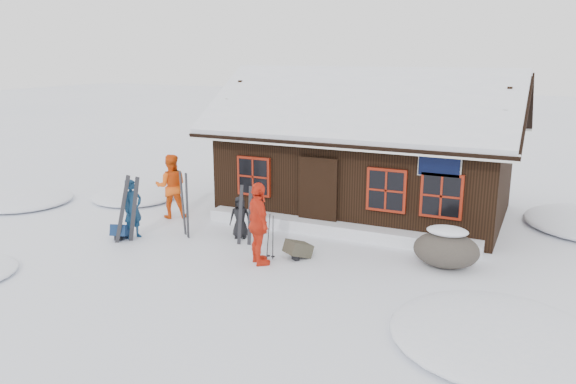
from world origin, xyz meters
name	(u,v)px	position (x,y,z in m)	size (l,w,h in m)	color
ground	(246,253)	(0.00, 0.00, 0.00)	(120.00, 120.00, 0.00)	white
mountain_hut	(368,161)	(1.50, 4.98, 1.58)	(8.90, 6.09, 4.42)	black
snow_drift	(336,229)	(1.50, 2.25, 0.17)	(7.60, 0.60, 0.35)	white
snow_mounds	(336,240)	(1.65, 1.86, 0.00)	(20.60, 13.20, 0.48)	white
skier_teal	(133,209)	(-3.28, -0.25, 0.80)	(0.58, 0.38, 1.60)	navy
skier_orange_left	(171,186)	(-3.54, 1.78, 0.96)	(0.93, 0.72, 1.91)	#EF5510
skier_orange_right	(259,224)	(0.63, -0.51, 0.98)	(1.14, 0.48, 1.95)	red
skier_crouched	(240,217)	(-0.73, 0.98, 0.56)	(0.55, 0.36, 1.13)	black
boulder	(446,249)	(4.60, 1.15, 0.44)	(1.50, 1.12, 0.87)	#4C453D
ski_pair_left	(128,210)	(-3.16, -0.55, 0.87)	(0.73, 0.37, 1.82)	black
ski_pair_mid	(185,205)	(-2.14, 0.50, 0.85)	(0.43, 0.28, 1.80)	black
ski_pair_right	(245,216)	(-0.32, 0.53, 0.76)	(0.46, 0.11, 1.62)	black
ski_poles	(271,238)	(0.74, -0.13, 0.54)	(0.21, 0.10, 1.15)	black
backpack_blue	(122,233)	(-3.53, -0.44, 0.15)	(0.42, 0.56, 0.30)	#12284D
backpack_olive	(298,252)	(1.29, 0.23, 0.16)	(0.44, 0.58, 0.32)	#3D3A2C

